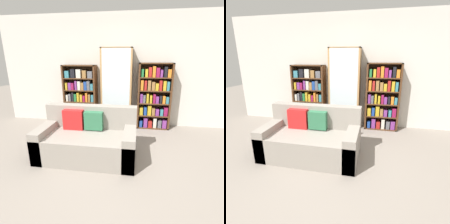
% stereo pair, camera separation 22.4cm
% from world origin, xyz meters
% --- Properties ---
extents(ground_plane, '(16.00, 16.00, 0.00)m').
position_xyz_m(ground_plane, '(0.00, 0.00, 0.00)').
color(ground_plane, gray).
extents(wall_back, '(6.34, 0.06, 2.70)m').
position_xyz_m(wall_back, '(0.00, 2.34, 1.35)').
color(wall_back, beige).
rests_on(wall_back, ground).
extents(couch, '(1.67, 0.86, 0.86)m').
position_xyz_m(couch, '(-0.46, 0.59, 0.30)').
color(couch, gray).
rests_on(couch, ground).
extents(bookshelf_left, '(0.83, 0.32, 1.52)m').
position_xyz_m(bookshelf_left, '(-1.06, 2.13, 0.73)').
color(bookshelf_left, '#4C2D19').
rests_on(bookshelf_left, ground).
extents(display_cabinet, '(0.73, 0.36, 1.91)m').
position_xyz_m(display_cabinet, '(-0.13, 2.11, 0.95)').
color(display_cabinet, '#AD7F4C').
rests_on(display_cabinet, ground).
extents(bookshelf_right, '(0.78, 0.32, 1.58)m').
position_xyz_m(bookshelf_right, '(0.78, 2.13, 0.77)').
color(bookshelf_right, '#4C2D19').
rests_on(bookshelf_right, ground).
extents(wine_bottle, '(0.08, 0.08, 0.36)m').
position_xyz_m(wine_bottle, '(0.20, 1.52, 0.15)').
color(wine_bottle, '#192333').
rests_on(wine_bottle, ground).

